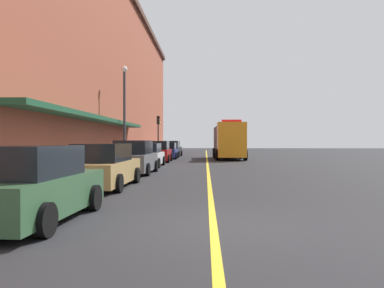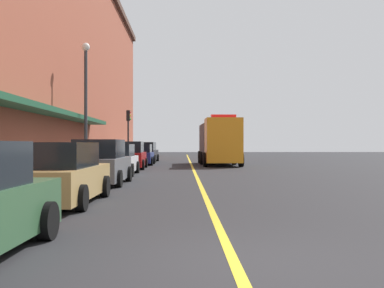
{
  "view_description": "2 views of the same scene",
  "coord_description": "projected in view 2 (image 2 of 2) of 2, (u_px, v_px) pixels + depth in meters",
  "views": [
    {
      "loc": [
        -0.17,
        -7.61,
        1.73
      ],
      "look_at": [
        -1.39,
        26.69,
        1.45
      ],
      "focal_mm": 34.76,
      "sensor_mm": 36.0,
      "label": 1
    },
    {
      "loc": [
        -0.7,
        -6.05,
        1.59
      ],
      "look_at": [
        -0.1,
        21.52,
        1.58
      ],
      "focal_mm": 42.49,
      "sensor_mm": 36.0,
      "label": 2
    }
  ],
  "objects": [
    {
      "name": "parked_car_3",
      "position": [
        117.0,
        160.0,
        23.22
      ],
      "size": [
        1.98,
        4.44,
        1.57
      ],
      "rotation": [
        0.0,
        0.0,
        1.57
      ],
      "color": "silver",
      "rests_on": "ground"
    },
    {
      "name": "parking_meter_1",
      "position": [
        125.0,
        150.0,
        37.17
      ],
      "size": [
        0.14,
        0.18,
        1.33
      ],
      "color": "#4C4C51",
      "rests_on": "sidewalk_left"
    },
    {
      "name": "parked_car_2",
      "position": [
        101.0,
        163.0,
        17.81
      ],
      "size": [
        2.12,
        4.26,
        1.76
      ],
      "rotation": [
        0.0,
        0.0,
        1.55
      ],
      "color": "#595B60",
      "rests_on": "ground"
    },
    {
      "name": "parked_car_4",
      "position": [
        130.0,
        156.0,
        28.89
      ],
      "size": [
        2.05,
        4.51,
        1.74
      ],
      "rotation": [
        0.0,
        0.0,
        1.58
      ],
      "color": "maroon",
      "rests_on": "ground"
    },
    {
      "name": "parking_meter_2",
      "position": [
        128.0,
        150.0,
        38.66
      ],
      "size": [
        0.14,
        0.18,
        1.33
      ],
      "color": "#4C4C51",
      "rests_on": "sidewalk_left"
    },
    {
      "name": "sidewalk_left",
      "position": [
        101.0,
        166.0,
        30.92
      ],
      "size": [
        2.4,
        70.0,
        0.15
      ],
      "primitive_type": "cube",
      "color": "gray",
      "rests_on": "ground"
    },
    {
      "name": "traffic_light_near",
      "position": [
        128.0,
        125.0,
        38.67
      ],
      "size": [
        0.38,
        0.36,
        4.3
      ],
      "color": "#232326",
      "rests_on": "sidewalk_left"
    },
    {
      "name": "parking_meter_0",
      "position": [
        74.0,
        156.0,
        19.55
      ],
      "size": [
        0.14,
        0.18,
        1.33
      ],
      "color": "#4C4C51",
      "rests_on": "sidewalk_left"
    },
    {
      "name": "ground_plane",
      "position": [
        192.0,
        167.0,
        31.06
      ],
      "size": [
        112.0,
        112.0,
        0.0
      ],
      "primitive_type": "plane",
      "color": "#232326"
    },
    {
      "name": "utility_truck",
      "position": [
        219.0,
        142.0,
        34.1
      ],
      "size": [
        2.93,
        8.13,
        3.59
      ],
      "rotation": [
        0.0,
        0.0,
        -1.55
      ],
      "color": "orange",
      "rests_on": "ground"
    },
    {
      "name": "street_lamp_left",
      "position": [
        86.0,
        92.0,
        24.7
      ],
      "size": [
        0.44,
        0.44,
        6.94
      ],
      "color": "#33383D",
      "rests_on": "sidewalk_left"
    },
    {
      "name": "parked_car_6",
      "position": [
        145.0,
        153.0,
        39.93
      ],
      "size": [
        2.24,
        4.75,
        1.74
      ],
      "rotation": [
        0.0,
        0.0,
        1.53
      ],
      "color": "black",
      "rests_on": "ground"
    },
    {
      "name": "lane_center_stripe",
      "position": [
        192.0,
        167.0,
        31.06
      ],
      "size": [
        0.16,
        70.0,
        0.01
      ],
      "primitive_type": "cube",
      "color": "gold",
      "rests_on": "ground"
    },
    {
      "name": "parking_meter_3",
      "position": [
        9.0,
        164.0,
        12.15
      ],
      "size": [
        0.14,
        0.18,
        1.33
      ],
      "color": "#4C4C51",
      "rests_on": "sidewalk_left"
    },
    {
      "name": "parked_car_1",
      "position": [
        61.0,
        175.0,
        12.05
      ],
      "size": [
        2.05,
        4.72,
        1.63
      ],
      "rotation": [
        0.0,
        0.0,
        1.55
      ],
      "color": "#A5844C",
      "rests_on": "ground"
    },
    {
      "name": "parked_car_5",
      "position": [
        140.0,
        155.0,
        34.3
      ],
      "size": [
        2.12,
        4.29,
        1.56
      ],
      "rotation": [
        0.0,
        0.0,
        1.57
      ],
      "color": "navy",
      "rests_on": "ground"
    }
  ]
}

